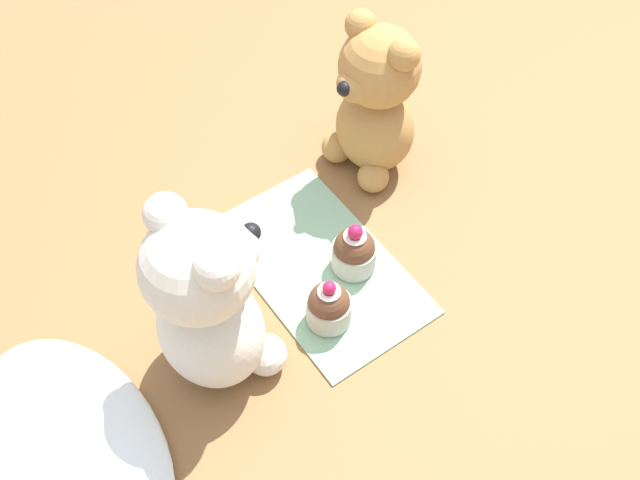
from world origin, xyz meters
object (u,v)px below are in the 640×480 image
teddy_bear_cream (208,303)px  teddy_bear_tan (375,102)px  cupcake_near_cream_bear (329,305)px  cupcake_near_tan_bear (354,251)px

teddy_bear_cream → teddy_bear_tan: (0.14, -0.32, -0.01)m
cupcake_near_cream_bear → teddy_bear_tan: bearing=-48.6°
teddy_bear_cream → cupcake_near_tan_bear: size_ratio=3.35×
cupcake_near_cream_bear → cupcake_near_tan_bear: size_ratio=0.97×
cupcake_near_cream_bear → cupcake_near_tan_bear: (0.04, -0.07, 0.00)m
teddy_bear_tan → cupcake_near_tan_bear: 0.19m
teddy_bear_cream → cupcake_near_cream_bear: 0.16m
teddy_bear_tan → cupcake_near_cream_bear: 0.27m
teddy_bear_cream → cupcake_near_cream_bear: bearing=-108.9°
teddy_bear_tan → cupcake_near_tan_bear: size_ratio=3.00×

